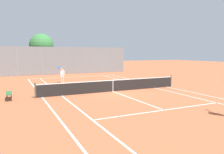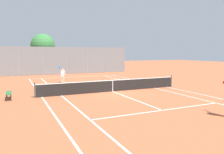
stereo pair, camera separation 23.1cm
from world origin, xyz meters
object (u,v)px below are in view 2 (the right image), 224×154
Objects in this scene: player_far_left at (63,74)px; courtside_bench at (9,93)px; loose_tennis_ball_1 at (205,102)px; tennis_net at (113,85)px; loose_tennis_ball_0 at (119,94)px; tree_behind_left at (43,46)px.

player_far_left is 1.18× the size of courtside_bench.
loose_tennis_ball_1 is 0.04× the size of courtside_bench.
tennis_net is 7.05m from loose_tennis_ball_1.
loose_tennis_ball_0 is (-0.13, -1.41, -0.48)m from tennis_net.
loose_tennis_ball_0 is at bearing -73.32° from player_far_left.
loose_tennis_ball_0 is 7.65m from courtside_bench.
tennis_net is 7.22m from player_far_left.
tree_behind_left is (-0.26, 12.32, 3.20)m from player_far_left.
courtside_bench is at bearing -104.19° from tree_behind_left.
loose_tennis_ball_0 is at bearing -12.46° from courtside_bench.
loose_tennis_ball_0 is (2.44, -8.15, -0.89)m from player_far_left.
player_far_left is 26.88× the size of loose_tennis_ball_0.
courtside_bench is at bearing 151.09° from loose_tennis_ball_1.
loose_tennis_ball_1 is at bearing -28.91° from courtside_bench.
player_far_left is at bearing 106.68° from loose_tennis_ball_0.
courtside_bench reaches higher than loose_tennis_ball_0.
loose_tennis_ball_1 is at bearing -58.45° from tennis_net.
tennis_net is at bearing 121.55° from loose_tennis_ball_1.
loose_tennis_ball_1 is at bearing -75.41° from tree_behind_left.
player_far_left reaches higher than courtside_bench.
tree_behind_left is (-6.52, 25.04, 4.09)m from loose_tennis_ball_1.
tennis_net is 181.82× the size of loose_tennis_ball_0.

